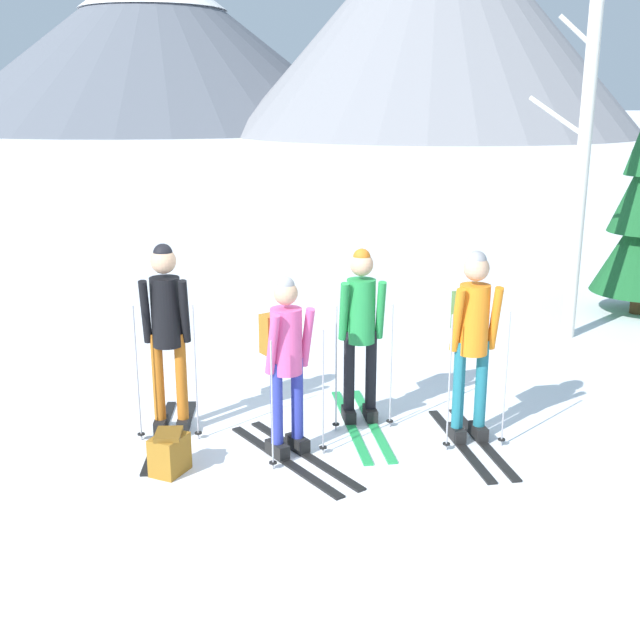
% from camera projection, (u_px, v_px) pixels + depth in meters
% --- Properties ---
extents(ground_plane, '(400.00, 400.00, 0.00)m').
position_uv_depth(ground_plane, '(302.00, 436.00, 7.56)').
color(ground_plane, white).
extents(skier_in_black, '(0.61, 1.69, 1.86)m').
position_uv_depth(skier_in_black, '(167.00, 327.00, 7.39)').
color(skier_in_black, black).
rests_on(skier_in_black, ground).
extents(skier_in_pink, '(1.20, 1.61, 1.66)m').
position_uv_depth(skier_in_pink, '(286.00, 358.00, 6.95)').
color(skier_in_pink, black).
rests_on(skier_in_pink, ground).
extents(skier_in_green, '(0.61, 1.82, 1.76)m').
position_uv_depth(skier_in_green, '(361.00, 326.00, 7.66)').
color(skier_in_green, green).
rests_on(skier_in_green, ground).
extents(skier_in_orange, '(0.60, 1.64, 1.83)m').
position_uv_depth(skier_in_orange, '(472.00, 335.00, 7.21)').
color(skier_in_orange, black).
rests_on(skier_in_orange, ground).
extents(birch_tree_slender, '(0.76, 0.43, 5.28)m').
position_uv_depth(birch_tree_slender, '(584.00, 137.00, 10.01)').
color(birch_tree_slender, silver).
rests_on(birch_tree_slender, ground).
extents(backpack_on_snow_front, '(0.36, 0.39, 0.38)m').
position_uv_depth(backpack_on_snow_front, '(169.00, 453.00, 6.78)').
color(backpack_on_snow_front, '#99661E').
rests_on(backpack_on_snow_front, ground).
extents(mountain_ridge_distant, '(66.49, 54.70, 19.83)m').
position_uv_depth(mountain_ridge_distant, '(262.00, 30.00, 74.61)').
color(mountain_ridge_distant, slate).
rests_on(mountain_ridge_distant, ground).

